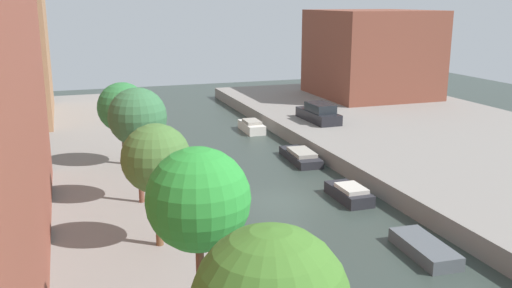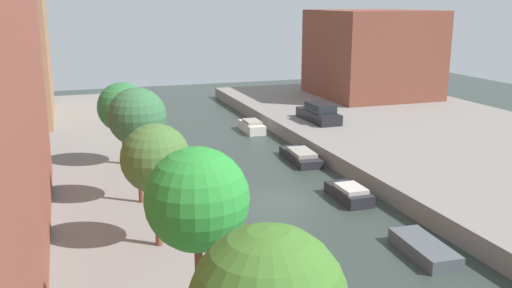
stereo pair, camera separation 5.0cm
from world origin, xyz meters
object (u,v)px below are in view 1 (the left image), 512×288
(moored_boat_right_5, at_px, (252,126))
(moored_boat_right_4, at_px, (301,156))
(moored_boat_left_4, at_px, (178,152))
(moored_boat_right_2, at_px, (424,249))
(low_block_right, at_px, (371,53))
(street_tree_3, at_px, (138,117))
(street_tree_2, at_px, (156,159))
(moored_boat_left_2, at_px, (270,260))
(moored_boat_left_3, at_px, (215,197))
(street_tree_4, at_px, (123,108))
(street_tree_1, at_px, (198,200))
(parked_car, at_px, (319,114))
(moored_boat_right_3, at_px, (349,193))

(moored_boat_right_5, bearing_deg, moored_boat_right_4, -87.94)
(moored_boat_left_4, height_order, moored_boat_right_2, moored_boat_left_4)
(moored_boat_right_2, bearing_deg, low_block_right, 63.79)
(street_tree_3, bearing_deg, moored_boat_left_4, 70.51)
(street_tree_2, bearing_deg, street_tree_3, 90.00)
(moored_boat_left_2, relative_size, moored_boat_right_4, 0.81)
(moored_boat_left_3, height_order, moored_boat_right_2, moored_boat_right_2)
(low_block_right, xyz_separation_m, moored_boat_left_2, (-21.16, -29.23, -4.64))
(street_tree_3, bearing_deg, moored_boat_right_2, -34.92)
(moored_boat_left_3, bearing_deg, moored_boat_right_5, 64.71)
(street_tree_4, bearing_deg, street_tree_3, -90.00)
(moored_boat_right_4, bearing_deg, street_tree_1, -120.38)
(parked_car, bearing_deg, street_tree_2, -129.55)
(moored_boat_left_2, relative_size, moored_boat_left_4, 0.83)
(street_tree_2, bearing_deg, low_block_right, 48.00)
(low_block_right, bearing_deg, street_tree_4, -146.92)
(parked_car, bearing_deg, street_tree_3, -138.39)
(street_tree_2, height_order, street_tree_3, street_tree_3)
(street_tree_1, xyz_separation_m, moored_boat_left_2, (3.92, 5.37, -4.74))
(moored_boat_right_2, relative_size, moored_boat_right_3, 1.13)
(street_tree_3, bearing_deg, moored_boat_right_5, 56.28)
(street_tree_1, xyz_separation_m, moored_boat_right_2, (10.27, 4.51, -4.85))
(street_tree_4, xyz_separation_m, moored_boat_right_4, (10.98, 0.47, -3.91))
(street_tree_2, bearing_deg, moored_boat_left_3, 59.33)
(street_tree_1, bearing_deg, moored_boat_right_5, 68.92)
(low_block_right, distance_m, street_tree_1, 42.74)
(street_tree_2, xyz_separation_m, moored_boat_left_3, (3.86, 6.50, -4.15))
(street_tree_3, relative_size, moored_boat_left_2, 1.50)
(low_block_right, xyz_separation_m, moored_boat_left_4, (-21.38, -12.46, -4.68))
(moored_boat_left_3, relative_size, moored_boat_right_4, 1.01)
(parked_car, bearing_deg, moored_boat_right_3, -108.96)
(low_block_right, xyz_separation_m, moored_boat_right_3, (-14.61, -23.33, -4.68))
(moored_boat_right_4, bearing_deg, parked_car, 56.63)
(parked_car, bearing_deg, street_tree_4, -155.45)
(moored_boat_left_2, height_order, moored_boat_right_2, moored_boat_left_2)
(low_block_right, xyz_separation_m, moored_boat_left_3, (-21.22, -21.35, -4.81))
(moored_boat_left_4, xyz_separation_m, moored_boat_right_4, (7.28, -3.41, -0.05))
(moored_boat_left_4, bearing_deg, moored_boat_left_3, -89.00)
(moored_boat_left_2, bearing_deg, moored_boat_right_4, 62.15)
(moored_boat_right_3, bearing_deg, parked_car, 71.04)
(moored_boat_left_2, bearing_deg, street_tree_3, 121.85)
(moored_boat_left_2, xyz_separation_m, moored_boat_left_4, (-0.22, 16.77, -0.03))
(street_tree_3, xyz_separation_m, street_tree_4, (0.00, 6.58, -0.74))
(low_block_right, distance_m, parked_car, 14.00)
(street_tree_4, distance_m, parked_car, 16.99)
(low_block_right, height_order, street_tree_4, low_block_right)
(street_tree_1, xyz_separation_m, parked_car, (15.27, 25.24, -3.54))
(moored_boat_left_2, distance_m, moored_boat_right_2, 6.41)
(parked_car, relative_size, moored_boat_left_4, 1.10)
(street_tree_3, xyz_separation_m, moored_boat_right_2, (10.27, -7.17, -4.69))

